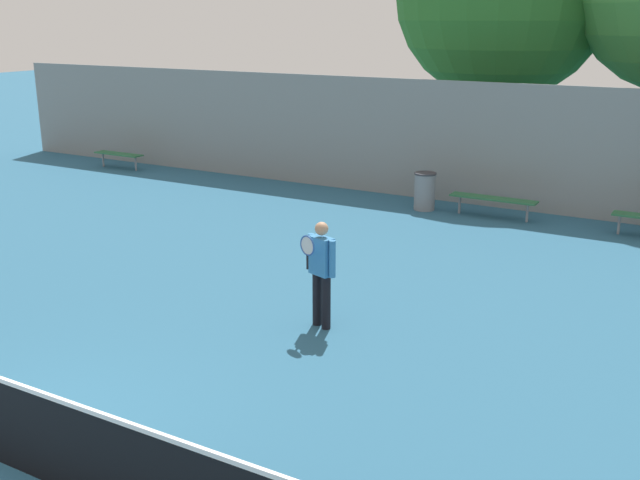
{
  "coord_description": "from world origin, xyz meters",
  "views": [
    {
      "loc": [
        6.76,
        -4.37,
        4.59
      ],
      "look_at": [
        0.72,
        6.11,
        0.98
      ],
      "focal_mm": 42.0,
      "sensor_mm": 36.0,
      "label": 1
    }
  ],
  "objects_px": {
    "bench_courtside_near": "(493,199)",
    "tennis_player": "(321,268)",
    "bench_courtside_far": "(119,155)",
    "trash_bin": "(424,191)"
  },
  "relations": [
    {
      "from": "tennis_player",
      "to": "bench_courtside_far",
      "type": "bearing_deg",
      "value": 165.43
    },
    {
      "from": "bench_courtside_near",
      "to": "bench_courtside_far",
      "type": "distance_m",
      "value": 12.05
    },
    {
      "from": "bench_courtside_far",
      "to": "tennis_player",
      "type": "bearing_deg",
      "value": -33.25
    },
    {
      "from": "tennis_player",
      "to": "trash_bin",
      "type": "bearing_deg",
      "value": 119.36
    },
    {
      "from": "bench_courtside_far",
      "to": "trash_bin",
      "type": "xyz_separation_m",
      "value": [
        10.34,
        -0.09,
        0.03
      ]
    },
    {
      "from": "tennis_player",
      "to": "trash_bin",
      "type": "relative_size",
      "value": 1.8
    },
    {
      "from": "tennis_player",
      "to": "trash_bin",
      "type": "height_order",
      "value": "tennis_player"
    },
    {
      "from": "trash_bin",
      "to": "tennis_player",
      "type": "bearing_deg",
      "value": -79.32
    },
    {
      "from": "bench_courtside_near",
      "to": "tennis_player",
      "type": "bearing_deg",
      "value": -91.99
    },
    {
      "from": "bench_courtside_far",
      "to": "bench_courtside_near",
      "type": "bearing_deg",
      "value": 0.0
    }
  ]
}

